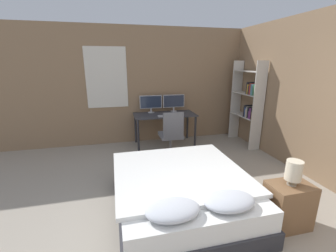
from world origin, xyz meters
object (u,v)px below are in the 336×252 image
object	(u,v)px
monitor_left	(151,103)
nightstand	(288,205)
bed	(181,192)
desk	(165,118)
monitor_right	(174,102)
bedside_lamp	(294,171)
bookshelf	(249,101)
office_chair	(171,138)
computer_mouse	(180,115)
keyboard	(167,116)

from	to	relation	value
monitor_left	nightstand	bearing A→B (deg)	-72.27
bed	desk	distance (m)	2.54
bed	monitor_right	bearing A→B (deg)	76.88
bedside_lamp	bookshelf	size ratio (longest dim) A/B	0.15
office_chair	computer_mouse	bearing A→B (deg)	56.22
computer_mouse	office_chair	distance (m)	0.68
bed	bookshelf	distance (m)	3.09
bedside_lamp	keyboard	xyz separation A→B (m)	(-0.78, 2.86, 0.02)
bedside_lamp	monitor_right	distance (m)	3.37
bedside_lamp	monitor_right	xyz separation A→B (m)	(-0.50, 3.32, 0.25)
keyboard	computer_mouse	xyz separation A→B (m)	(0.30, 0.00, 0.01)
monitor_right	desk	bearing A→B (deg)	-140.46
desk	bed	bearing A→B (deg)	-98.05
nightstand	bookshelf	size ratio (longest dim) A/B	0.29
bed	bookshelf	size ratio (longest dim) A/B	0.98
monitor_left	bedside_lamp	bearing A→B (deg)	-72.27
nightstand	office_chair	bearing A→B (deg)	108.56
desk	keyboard	world-z (taller)	keyboard
computer_mouse	bookshelf	distance (m)	1.62
computer_mouse	office_chair	xyz separation A→B (m)	(-0.32, -0.47, -0.38)
bookshelf	bed	bearing A→B (deg)	-138.07
keyboard	office_chair	distance (m)	0.60
nightstand	desk	xyz separation A→B (m)	(-0.78, 3.09, 0.38)
desk	keyboard	bearing A→B (deg)	-90.00
desk	monitor_left	distance (m)	0.49
bookshelf	office_chair	bearing A→B (deg)	-173.55
keyboard	bookshelf	world-z (taller)	bookshelf
monitor_left	monitor_right	size ratio (longest dim) A/B	1.00
nightstand	monitor_right	xyz separation A→B (m)	(-0.50, 3.32, 0.70)
nightstand	bookshelf	xyz separation A→B (m)	(1.09, 2.60, 0.78)
bed	monitor_right	size ratio (longest dim) A/B	3.59
bed	keyboard	xyz separation A→B (m)	(0.35, 2.25, 0.49)
nightstand	bookshelf	distance (m)	2.92
nightstand	desk	bearing A→B (deg)	104.18
bed	computer_mouse	size ratio (longest dim) A/B	27.15
monitor_right	office_chair	size ratio (longest dim) A/B	0.55
bookshelf	desk	bearing A→B (deg)	165.30
nightstand	computer_mouse	world-z (taller)	computer_mouse
nightstand	computer_mouse	distance (m)	2.94
monitor_right	bedside_lamp	bearing A→B (deg)	-81.46
bed	bedside_lamp	distance (m)	1.37
desk	computer_mouse	distance (m)	0.39
bed	office_chair	world-z (taller)	office_chair
bedside_lamp	keyboard	size ratio (longest dim) A/B	0.71
monitor_right	bookshelf	bearing A→B (deg)	-24.49
bed	bookshelf	xyz separation A→B (m)	(2.22, 1.99, 0.80)
office_chair	bed	bearing A→B (deg)	-100.54
desk	computer_mouse	world-z (taller)	computer_mouse
bed	keyboard	distance (m)	2.33
desk	office_chair	distance (m)	0.75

